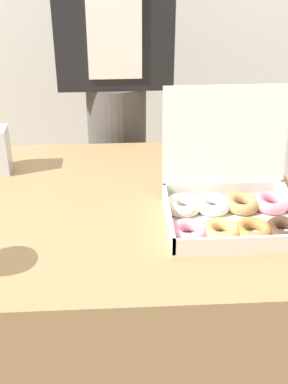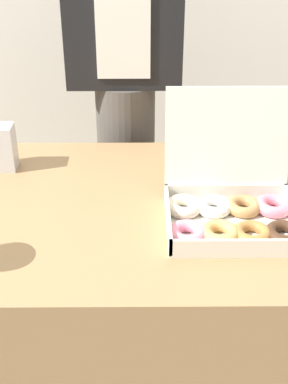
{
  "view_description": "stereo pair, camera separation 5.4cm",
  "coord_description": "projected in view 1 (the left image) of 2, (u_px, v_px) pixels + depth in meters",
  "views": [
    {
      "loc": [
        0.12,
        -1.16,
        1.43
      ],
      "look_at": [
        0.19,
        -0.07,
        0.78
      ],
      "focal_mm": 50.0,
      "sensor_mm": 36.0,
      "label": 1
    },
    {
      "loc": [
        0.18,
        -1.16,
        1.43
      ],
      "look_at": [
        0.19,
        -0.07,
        0.78
      ],
      "focal_mm": 50.0,
      "sensor_mm": 36.0,
      "label": 2
    }
  ],
  "objects": [
    {
      "name": "person_customer",
      "position": [
        115.0,
        70.0,
        1.73
      ],
      "size": [
        0.36,
        0.21,
        1.6
      ],
      "color": "#4C4742",
      "rests_on": "ground_plane"
    },
    {
      "name": "donut_box",
      "position": [
        230.0,
        205.0,
        1.29
      ],
      "size": [
        0.35,
        0.29,
        0.29
      ],
      "color": "silver",
      "rests_on": "table"
    },
    {
      "name": "table",
      "position": [
        78.0,
        311.0,
        1.54
      ],
      "size": [
        1.19,
        0.75,
        0.7
      ],
      "color": "#99754C",
      "rests_on": "ground_plane"
    }
  ]
}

